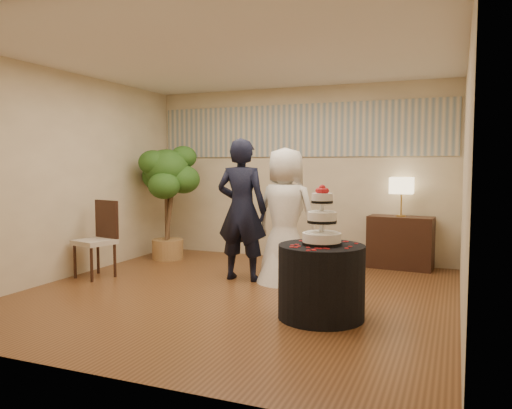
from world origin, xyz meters
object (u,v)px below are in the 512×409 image
at_px(groom, 242,210).
at_px(wedding_cake, 322,215).
at_px(cake_table, 321,282).
at_px(ficus_tree, 167,201).
at_px(side_chair, 94,240).
at_px(console, 400,242).
at_px(table_lamp, 401,197).
at_px(bride, 286,215).

distance_m(groom, wedding_cake, 1.89).
distance_m(groom, cake_table, 1.97).
bearing_deg(ficus_tree, side_chair, -97.23).
bearing_deg(wedding_cake, console, 80.33).
relative_size(ficus_tree, side_chair, 1.80).
relative_size(console, ficus_tree, 0.49).
bearing_deg(wedding_cake, table_lamp, 80.33).
bearing_deg(bride, wedding_cake, 130.94).
height_order(console, ficus_tree, ficus_tree).
bearing_deg(ficus_tree, console, 10.58).
xyz_separation_m(bride, table_lamp, (1.31, 1.47, 0.19)).
bearing_deg(side_chair, table_lamp, 44.54).
distance_m(groom, side_chair, 2.06).
bearing_deg(console, wedding_cake, -95.17).
xyz_separation_m(cake_table, ficus_tree, (-3.14, 2.13, 0.57)).
bearing_deg(cake_table, bride, 121.82).
xyz_separation_m(groom, bride, (0.59, 0.10, -0.06)).
height_order(bride, cake_table, bride).
bearing_deg(console, table_lamp, 0.00).
height_order(ficus_tree, side_chair, ficus_tree).
xyz_separation_m(console, table_lamp, (0.00, 0.00, 0.68)).
distance_m(ficus_tree, side_chair, 1.61).
distance_m(wedding_cake, table_lamp, 2.85).
distance_m(table_lamp, ficus_tree, 3.68).
bearing_deg(bride, cake_table, 130.94).
xyz_separation_m(bride, wedding_cake, (0.83, -1.34, 0.16)).
bearing_deg(bride, table_lamp, -122.62).
bearing_deg(cake_table, table_lamp, 80.33).
bearing_deg(table_lamp, ficus_tree, -169.42).
distance_m(cake_table, ficus_tree, 3.84).
bearing_deg(wedding_cake, side_chair, 169.89).
xyz_separation_m(groom, cake_table, (1.42, -1.24, -0.57)).
relative_size(table_lamp, side_chair, 0.55).
relative_size(bride, cake_table, 2.03).
height_order(cake_table, wedding_cake, wedding_cake).
xyz_separation_m(wedding_cake, console, (0.48, 2.81, -0.66)).
distance_m(cake_table, console, 2.85).
relative_size(console, table_lamp, 1.61).
xyz_separation_m(ficus_tree, side_chair, (-0.20, -1.54, -0.42)).
bearing_deg(side_chair, groom, 33.09).
xyz_separation_m(table_lamp, side_chair, (-3.81, -2.22, -0.54)).
relative_size(groom, wedding_cake, 3.14).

